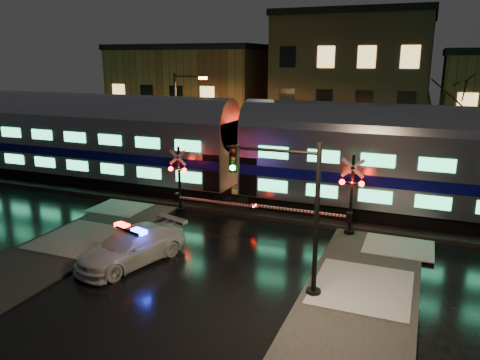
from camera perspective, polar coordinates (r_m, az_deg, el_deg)
name	(u,v)px	position (r m, az deg, el deg)	size (l,w,h in m)	color
ground	(232,238)	(22.51, -1.02, -7.07)	(120.00, 120.00, 0.00)	black
ballast	(266,206)	(26.88, 3.13, -3.15)	(90.00, 4.20, 0.24)	black
sidewalk_left	(30,265)	(21.43, -24.20, -9.43)	(4.00, 20.00, 0.12)	#2D2D2D
sidewalk_right	(349,332)	(15.71, 13.09, -17.56)	(4.00, 20.00, 0.12)	#2D2D2D
building_left	(196,98)	(46.52, -5.33, 9.89)	(14.00, 10.00, 9.00)	brown
building_mid	(354,89)	(42.28, 13.72, 10.77)	(12.00, 11.00, 11.50)	brown
train	(240,148)	(26.61, -0.06, 3.95)	(51.00, 3.12, 5.92)	black
police_car	(132,246)	(20.18, -13.07, -7.89)	(3.39, 5.36, 1.61)	white
crossing_signal_right	(343,203)	(22.82, 12.45, -2.74)	(5.63, 0.65, 3.98)	black
crossing_signal_left	(185,187)	(25.54, -6.77, -0.89)	(5.25, 0.63, 3.72)	black
traffic_light	(292,215)	(16.51, 6.30, -4.31)	(3.64, 0.68, 5.63)	black
streetlight	(179,120)	(32.65, -7.39, 7.31)	(2.45, 0.26, 7.32)	black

